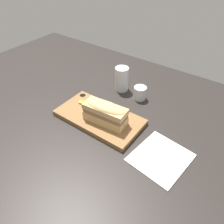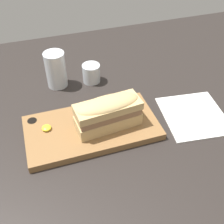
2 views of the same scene
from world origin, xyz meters
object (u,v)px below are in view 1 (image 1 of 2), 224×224
Objects in this scene: serving_board at (99,117)px; napkin at (161,157)px; sandwich at (105,112)px; water_glass at (122,80)px; wine_glass at (140,93)px.

serving_board is 31.54cm from napkin.
sandwich is 1.51× the size of water_glass.
sandwich reaches higher than serving_board.
water_glass reaches higher than sandwich.
wine_glass is (6.34, 23.80, 1.85)cm from serving_board.
water_glass reaches higher than napkin.
water_glass is (-9.93, 26.71, -1.84)cm from sandwich.
water_glass is (-5.39, 25.26, 4.27)cm from serving_board.
sandwich is 25.68cm from wine_glass.
sandwich is at bearing -94.08° from wine_glass.
sandwich reaches higher than wine_glass.
sandwich is 27.76cm from napkin.
sandwich is (4.54, -1.46, 6.11)cm from serving_board.
serving_board is 24.70cm from wine_glass.
napkin is (26.78, -2.10, -6.99)cm from sandwich.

